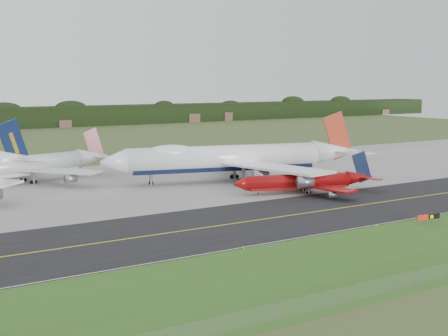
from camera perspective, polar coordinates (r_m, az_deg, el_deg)
The scene contains 13 objects.
ground at distance 134.98m, azimuth 6.66°, elevation -3.79°, with size 600.00×600.00×0.00m, color #3E5125.
grass_verge at distance 110.72m, azimuth 18.18°, elevation -6.74°, with size 400.00×30.00×0.01m, color #34581A.
taxiway at distance 131.96m, azimuth 7.75°, elevation -4.07°, with size 400.00×32.00×0.02m, color black.
apron at distance 176.90m, azimuth -3.77°, elevation -0.96°, with size 400.00×78.00×0.01m, color gray.
taxiway_centreline at distance 131.96m, azimuth 7.75°, elevation -4.06°, with size 400.00×0.40×0.00m, color yellow.
taxiway_edge_line at distance 120.81m, azimuth 12.50°, elevation -5.30°, with size 400.00×0.25×0.00m, color silver.
horizon_treeline at distance 386.15m, azimuth -19.82°, elevation 4.22°, with size 700.00×25.00×12.00m.
jet_ba_747 at distance 171.15m, azimuth 0.86°, elevation 0.91°, with size 73.77×59.96×18.77m.
jet_red_737 at distance 155.06m, azimuth 7.48°, elevation -1.25°, with size 36.04×28.67×9.93m.
jet_star_tail at distance 176.69m, azimuth -17.57°, elevation 0.18°, with size 52.06×42.76×13.85m.
taxiway_sign at distance 127.18m, azimuth 18.20°, elevation -4.28°, with size 5.32×0.97×1.78m.
edge_marker_left at distance 102.85m, azimuth 1.79°, elevation -7.31°, with size 0.16×0.16×0.50m, color yellow.
edge_marker_center at distance 121.98m, azimuth 13.74°, elevation -5.11°, with size 0.16×0.16×0.50m, color yellow.
Camera 1 is at (-83.29, -102.66, 27.26)m, focal length 50.00 mm.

